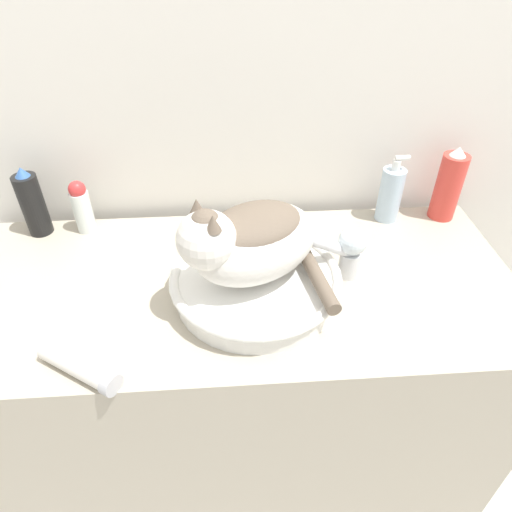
% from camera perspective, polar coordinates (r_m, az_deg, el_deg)
% --- Properties ---
extents(wall_back, '(8.00, 0.05, 2.40)m').
position_cam_1_polar(wall_back, '(1.10, -3.50, 22.58)').
color(wall_back, silver).
rests_on(wall_back, ground_plane).
extents(vanity_counter, '(1.21, 0.53, 0.85)m').
position_cam_1_polar(vanity_counter, '(1.30, -1.82, -17.31)').
color(vanity_counter, '#B2A893').
rests_on(vanity_counter, ground_plane).
extents(sink_basin, '(0.35, 0.35, 0.06)m').
position_cam_1_polar(sink_basin, '(0.93, -0.05, -3.27)').
color(sink_basin, white).
rests_on(sink_basin, vanity_counter).
extents(cat, '(0.30, 0.27, 0.19)m').
position_cam_1_polar(cat, '(0.85, -0.85, 2.04)').
color(cat, silver).
rests_on(cat, sink_basin).
extents(faucet, '(0.14, 0.07, 0.13)m').
position_cam_1_polar(faucet, '(0.97, 11.39, 0.90)').
color(faucet, silver).
rests_on(faucet, vanity_counter).
extents(spray_bottle_trigger, '(0.06, 0.06, 0.19)m').
position_cam_1_polar(spray_bottle_trigger, '(1.23, 22.94, 8.11)').
color(spray_bottle_trigger, '#DB3D33').
rests_on(spray_bottle_trigger, vanity_counter).
extents(hairspray_can_black, '(0.06, 0.06, 0.17)m').
position_cam_1_polar(hairspray_can_black, '(1.21, -26.16, 5.91)').
color(hairspray_can_black, black).
rests_on(hairspray_can_black, vanity_counter).
extents(soap_pump_bottle, '(0.06, 0.06, 0.17)m').
position_cam_1_polar(soap_pump_bottle, '(1.19, 16.45, 7.47)').
color(soap_pump_bottle, silver).
rests_on(soap_pump_bottle, vanity_counter).
extents(deodorant_stick, '(0.04, 0.04, 0.13)m').
position_cam_1_polar(deodorant_stick, '(1.17, -20.95, 5.79)').
color(deodorant_stick, silver).
rests_on(deodorant_stick, vanity_counter).
extents(cream_tube, '(0.16, 0.12, 0.04)m').
position_cam_1_polar(cream_tube, '(0.86, -21.16, -12.87)').
color(cream_tube, silver).
rests_on(cream_tube, vanity_counter).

